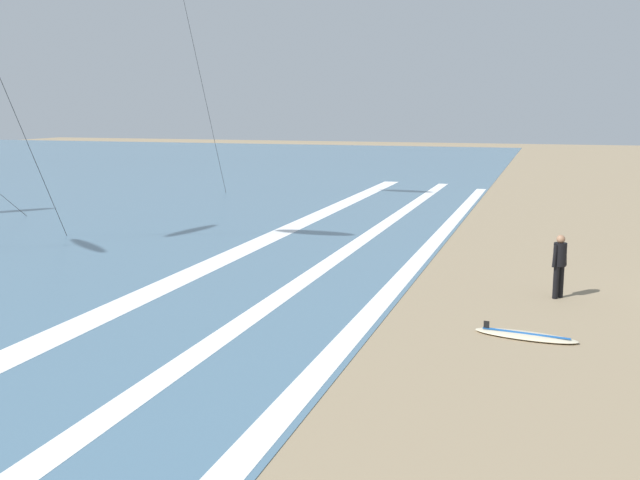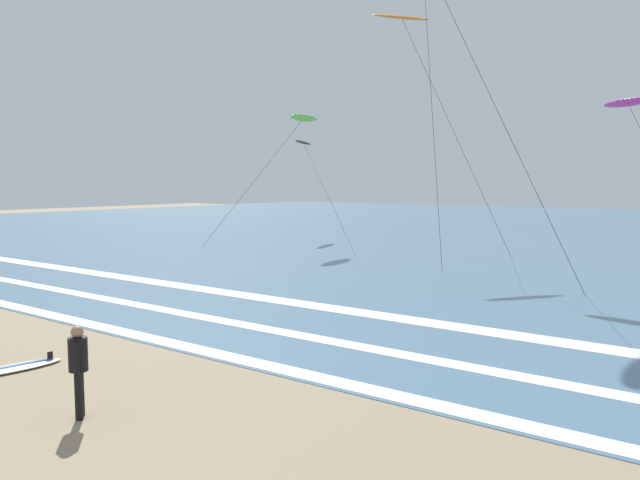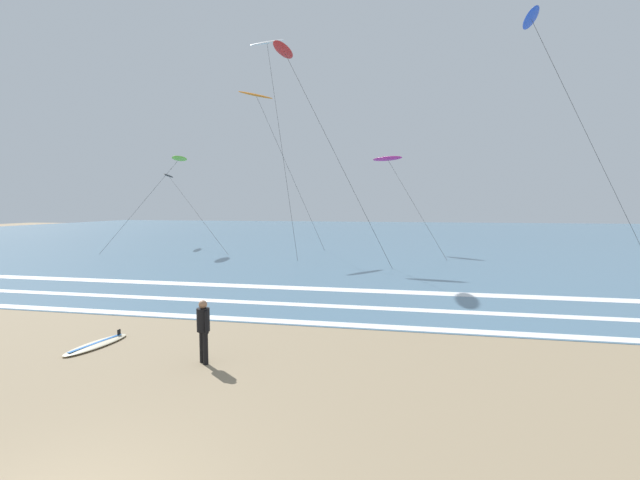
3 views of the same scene
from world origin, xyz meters
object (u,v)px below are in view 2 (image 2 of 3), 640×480
(kite_black_mid_center, at_px, (303,143))
(kite_magenta_distant_high, at_px, (628,103))
(kite_orange_high_right, at_px, (402,19))
(kite_lime_far_left, at_px, (303,119))
(surfer_left_far, at_px, (78,363))
(surfboard_left_pile, at_px, (11,368))

(kite_black_mid_center, height_order, kite_magenta_distant_high, kite_magenta_distant_high)
(kite_orange_high_right, xyz_separation_m, kite_lime_far_left, (-7.21, 0.84, -4.64))
(kite_lime_far_left, relative_size, kite_magenta_distant_high, 0.99)
(surfer_left_far, distance_m, surfboard_left_pile, 3.75)
(surfer_left_far, relative_size, kite_orange_high_right, 0.13)
(surfer_left_far, xyz_separation_m, kite_black_mid_center, (-18.17, 29.47, 5.85))
(kite_orange_high_right, relative_size, kite_lime_far_left, 1.58)
(surfboard_left_pile, bearing_deg, kite_lime_far_left, 113.93)
(kite_orange_high_right, bearing_deg, surfboard_left_pile, -81.86)
(kite_orange_high_right, xyz_separation_m, kite_black_mid_center, (-11.34, 6.11, -5.68))
(kite_orange_high_right, xyz_separation_m, kite_magenta_distant_high, (10.02, 5.09, -4.57))
(kite_lime_far_left, bearing_deg, kite_magenta_distant_high, 13.86)
(surfer_left_far, relative_size, kite_black_mid_center, 0.16)
(surfer_left_far, height_order, kite_orange_high_right, kite_orange_high_right)
(kite_magenta_distant_high, bearing_deg, kite_black_mid_center, 177.26)
(kite_black_mid_center, bearing_deg, surfboard_left_pile, -63.16)
(kite_black_mid_center, distance_m, kite_magenta_distant_high, 21.41)
(surfer_left_far, bearing_deg, kite_orange_high_right, 106.28)
(surfboard_left_pile, xyz_separation_m, kite_magenta_distant_high, (6.77, 27.81, 7.88))
(surfboard_left_pile, distance_m, kite_orange_high_right, 26.11)
(surfboard_left_pile, bearing_deg, surfer_left_far, -10.17)
(surfboard_left_pile, distance_m, kite_magenta_distant_high, 29.68)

